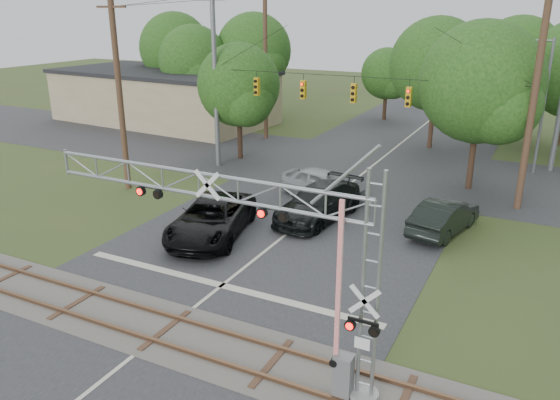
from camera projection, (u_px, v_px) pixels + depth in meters
The scene contains 14 objects.
ground at pixel (124, 364), 16.49m from camera, with size 160.00×160.00×0.00m, color #374921.
road_main at pixel (275, 244), 24.91m from camera, with size 14.00×90.00×0.02m, color #29282B.
road_cross at pixel (370, 168), 36.71m from camera, with size 90.00×12.00×0.02m, color #29282B.
railroad_track at pixel (165, 330), 18.16m from camera, with size 90.00×3.20×0.17m.
crossing_gantry at pixel (261, 242), 14.86m from camera, with size 10.72×0.84×6.60m.
traffic_signal_span at pixel (369, 91), 31.05m from camera, with size 19.34×0.36×11.50m.
pickup_black at pixel (211, 219), 25.48m from camera, with size 2.94×6.39×1.77m, color black.
car_dark at pixel (319, 203), 27.61m from camera, with size 2.43×5.97×1.73m, color black.
sedan_silver at pixel (323, 184), 30.60m from camera, with size 2.01×4.99×1.70m, color gray.
suv_dark at pixel (444, 216), 25.96m from camera, with size 1.70×4.88×1.61m, color black.
commercial_building at pixel (164, 96), 51.29m from camera, with size 21.15×11.95×4.78m.
streetlight at pixel (542, 100), 34.14m from camera, with size 2.27×0.24×8.52m.
utility_poles at pixel (414, 80), 32.54m from camera, with size 25.95×28.79×14.02m.
treeline at pixel (384, 65), 43.02m from camera, with size 57.26×24.48×9.95m.
Camera 1 is at (10.47, -10.31, 10.15)m, focal length 35.00 mm.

